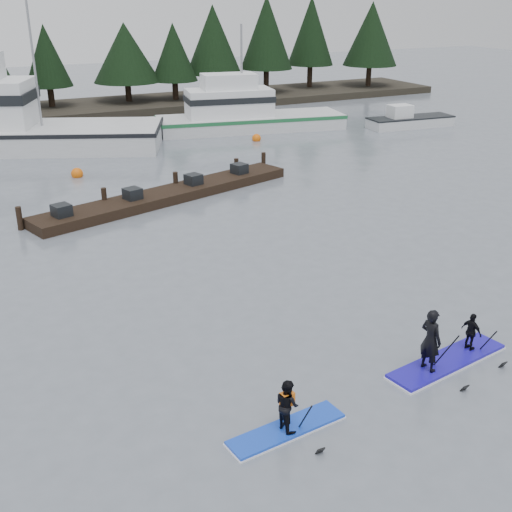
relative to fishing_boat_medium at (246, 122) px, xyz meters
name	(u,v)px	position (x,y,z in m)	size (l,w,h in m)	color
ground	(359,374)	(-11.03, -29.82, -0.56)	(160.00, 160.00, 0.00)	slate
far_shore	(56,111)	(-11.03, 12.18, -0.26)	(70.00, 8.00, 0.60)	#2D281E
treeline	(56,115)	(-11.03, 12.18, -0.56)	(60.00, 4.00, 8.00)	black
fishing_boat_medium	(246,122)	(0.00, 0.00, 0.00)	(13.61, 6.14, 8.01)	silver
skiff	(410,122)	(11.20, -4.41, -0.18)	(6.39, 1.92, 0.75)	silver
floating_dock	(169,195)	(-10.42, -13.27, -0.33)	(13.72, 1.83, 0.46)	black
buoy_c	(256,141)	(-0.92, -3.57, -0.56)	(0.59, 0.59, 0.59)	#E15E0B
buoy_b	(77,177)	(-13.49, -7.26, -0.56)	(0.63, 0.63, 0.63)	#E15E0B
paddleboard_solo	(287,414)	(-13.86, -31.04, -0.07)	(2.91, 1.13, 1.83)	blue
paddleboard_duo	(445,348)	(-8.79, -30.47, -0.01)	(3.88, 1.52, 2.36)	#1B12AA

